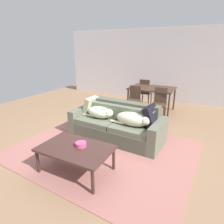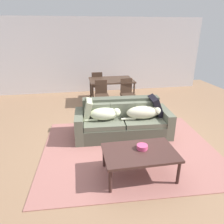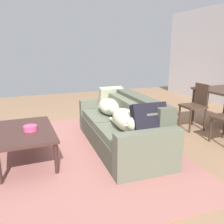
{
  "view_description": "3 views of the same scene",
  "coord_description": "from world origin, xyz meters",
  "px_view_note": "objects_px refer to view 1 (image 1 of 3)",
  "views": [
    {
      "loc": [
        1.77,
        -3.39,
        1.99
      ],
      "look_at": [
        0.03,
        -0.03,
        0.69
      ],
      "focal_mm": 30.12,
      "sensor_mm": 36.0,
      "label": 1
    },
    {
      "loc": [
        -0.95,
        -3.99,
        2.29
      ],
      "look_at": [
        -0.19,
        0.21,
        0.57
      ],
      "focal_mm": 33.19,
      "sensor_mm": 36.0,
      "label": 2
    },
    {
      "loc": [
        3.27,
        -1.31,
        1.53
      ],
      "look_at": [
        0.16,
        -0.04,
        0.62
      ],
      "focal_mm": 37.65,
      "sensor_mm": 36.0,
      "label": 3
    }
  ],
  "objects_px": {
    "coffee_table": "(75,150)",
    "dining_chair_far_left": "(145,91)",
    "throw_pillow_by_left_arm": "(91,106)",
    "dining_chair_near_left": "(133,99)",
    "throw_pillow_by_right_arm": "(152,117)",
    "dining_table": "(152,90)",
    "dog_on_left_cushion": "(101,112)",
    "bowl_on_coffee_table": "(81,144)",
    "dining_chair_near_right": "(160,102)",
    "couch": "(117,125)",
    "dog_on_right_cushion": "(133,119)"
  },
  "relations": [
    {
      "from": "coffee_table",
      "to": "dining_chair_far_left",
      "type": "bearing_deg",
      "value": 92.85
    },
    {
      "from": "throw_pillow_by_left_arm",
      "to": "dining_chair_near_left",
      "type": "distance_m",
      "value": 1.67
    },
    {
      "from": "throw_pillow_by_right_arm",
      "to": "dining_table",
      "type": "height_order",
      "value": "throw_pillow_by_right_arm"
    },
    {
      "from": "throw_pillow_by_right_arm",
      "to": "dog_on_left_cushion",
      "type": "bearing_deg",
      "value": -176.64
    },
    {
      "from": "bowl_on_coffee_table",
      "to": "dining_chair_near_right",
      "type": "distance_m",
      "value": 3.14
    },
    {
      "from": "throw_pillow_by_left_arm",
      "to": "dining_chair_near_right",
      "type": "xyz_separation_m",
      "value": [
        1.32,
        1.61,
        -0.13
      ]
    },
    {
      "from": "bowl_on_coffee_table",
      "to": "dining_table",
      "type": "height_order",
      "value": "dining_table"
    },
    {
      "from": "dog_on_left_cushion",
      "to": "throw_pillow_by_right_arm",
      "type": "height_order",
      "value": "throw_pillow_by_right_arm"
    },
    {
      "from": "dog_on_left_cushion",
      "to": "bowl_on_coffee_table",
      "type": "distance_m",
      "value": 1.4
    },
    {
      "from": "couch",
      "to": "dining_table",
      "type": "relative_size",
      "value": 1.56
    },
    {
      "from": "throw_pillow_by_right_arm",
      "to": "coffee_table",
      "type": "xyz_separation_m",
      "value": [
        -0.84,
        -1.47,
        -0.23
      ]
    },
    {
      "from": "dining_table",
      "to": "dining_chair_near_left",
      "type": "relative_size",
      "value": 1.57
    },
    {
      "from": "dining_chair_near_left",
      "to": "dining_chair_far_left",
      "type": "relative_size",
      "value": 0.95
    },
    {
      "from": "dog_on_left_cushion",
      "to": "dog_on_right_cushion",
      "type": "distance_m",
      "value": 0.86
    },
    {
      "from": "coffee_table",
      "to": "dining_chair_far_left",
      "type": "height_order",
      "value": "dining_chair_far_left"
    },
    {
      "from": "dining_table",
      "to": "dining_chair_near_right",
      "type": "xyz_separation_m",
      "value": [
        0.4,
        -0.57,
        -0.21
      ]
    },
    {
      "from": "coffee_table",
      "to": "dining_chair_near_right",
      "type": "height_order",
      "value": "dining_chair_near_right"
    },
    {
      "from": "couch",
      "to": "dining_chair_far_left",
      "type": "relative_size",
      "value": 2.33
    },
    {
      "from": "bowl_on_coffee_table",
      "to": "dog_on_right_cushion",
      "type": "bearing_deg",
      "value": 70.68
    },
    {
      "from": "dog_on_right_cushion",
      "to": "coffee_table",
      "type": "distance_m",
      "value": 1.41
    },
    {
      "from": "dining_chair_near_left",
      "to": "throw_pillow_by_left_arm",
      "type": "bearing_deg",
      "value": -105.98
    },
    {
      "from": "dining_chair_near_left",
      "to": "dining_chair_near_right",
      "type": "height_order",
      "value": "dining_chair_near_right"
    },
    {
      "from": "throw_pillow_by_left_arm",
      "to": "dog_on_right_cushion",
      "type": "bearing_deg",
      "value": -11.62
    },
    {
      "from": "couch",
      "to": "throw_pillow_by_left_arm",
      "type": "xyz_separation_m",
      "value": [
        -0.78,
        0.1,
        0.31
      ]
    },
    {
      "from": "throw_pillow_by_left_arm",
      "to": "dining_chair_near_right",
      "type": "distance_m",
      "value": 2.08
    },
    {
      "from": "dining_table",
      "to": "throw_pillow_by_left_arm",
      "type": "bearing_deg",
      "value": -112.96
    },
    {
      "from": "dog_on_left_cushion",
      "to": "throw_pillow_by_right_arm",
      "type": "relative_size",
      "value": 1.73
    },
    {
      "from": "throw_pillow_by_left_arm",
      "to": "coffee_table",
      "type": "height_order",
      "value": "throw_pillow_by_left_arm"
    },
    {
      "from": "dog_on_left_cushion",
      "to": "dog_on_right_cushion",
      "type": "xyz_separation_m",
      "value": [
        0.85,
        -0.09,
        0.01
      ]
    },
    {
      "from": "bowl_on_coffee_table",
      "to": "dining_chair_near_right",
      "type": "height_order",
      "value": "dining_chair_near_right"
    },
    {
      "from": "throw_pillow_by_left_arm",
      "to": "dining_table",
      "type": "relative_size",
      "value": 0.31
    },
    {
      "from": "dining_table",
      "to": "dining_chair_near_right",
      "type": "distance_m",
      "value": 0.72
    },
    {
      "from": "dining_chair_near_left",
      "to": "bowl_on_coffee_table",
      "type": "bearing_deg",
      "value": -82.68
    },
    {
      "from": "throw_pillow_by_left_arm",
      "to": "dining_chair_far_left",
      "type": "bearing_deg",
      "value": 79.38
    },
    {
      "from": "throw_pillow_by_left_arm",
      "to": "dining_chair_near_left",
      "type": "bearing_deg",
      "value": 71.78
    },
    {
      "from": "coffee_table",
      "to": "throw_pillow_by_left_arm",
      "type": "bearing_deg",
      "value": 115.0
    },
    {
      "from": "dining_table",
      "to": "dining_chair_far_left",
      "type": "distance_m",
      "value": 0.73
    },
    {
      "from": "dining_table",
      "to": "dining_chair_far_left",
      "type": "relative_size",
      "value": 1.49
    },
    {
      "from": "couch",
      "to": "dog_on_right_cushion",
      "type": "relative_size",
      "value": 2.43
    },
    {
      "from": "dog_on_left_cushion",
      "to": "dining_table",
      "type": "height_order",
      "value": "dining_table"
    },
    {
      "from": "dog_on_left_cushion",
      "to": "throw_pillow_by_right_arm",
      "type": "xyz_separation_m",
      "value": [
        1.19,
        0.07,
        0.07
      ]
    },
    {
      "from": "throw_pillow_by_right_arm",
      "to": "bowl_on_coffee_table",
      "type": "xyz_separation_m",
      "value": [
        -0.78,
        -1.4,
        -0.15
      ]
    },
    {
      "from": "dining_chair_far_left",
      "to": "couch",
      "type": "bearing_deg",
      "value": 96.59
    },
    {
      "from": "dining_chair_near_left",
      "to": "dining_chair_near_right",
      "type": "distance_m",
      "value": 0.8
    },
    {
      "from": "throw_pillow_by_left_arm",
      "to": "coffee_table",
      "type": "distance_m",
      "value": 1.74
    },
    {
      "from": "throw_pillow_by_right_arm",
      "to": "throw_pillow_by_left_arm",
      "type": "bearing_deg",
      "value": 176.74
    },
    {
      "from": "dining_table",
      "to": "dining_chair_near_right",
      "type": "bearing_deg",
      "value": -54.95
    },
    {
      "from": "throw_pillow_by_left_arm",
      "to": "coffee_table",
      "type": "relative_size",
      "value": 0.37
    },
    {
      "from": "dining_table",
      "to": "throw_pillow_by_right_arm",
      "type": "bearing_deg",
      "value": -74.03
    },
    {
      "from": "bowl_on_coffee_table",
      "to": "dining_chair_near_right",
      "type": "bearing_deg",
      "value": 80.39
    }
  ]
}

